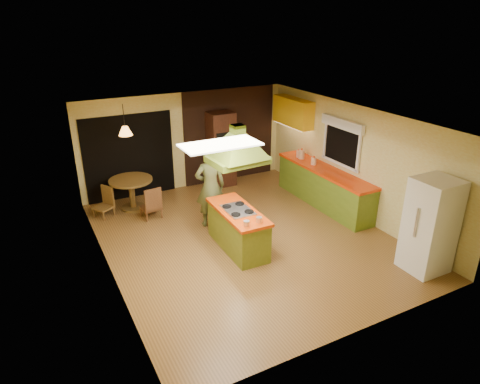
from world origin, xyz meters
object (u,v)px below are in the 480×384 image
wall_oven (221,149)px  refrigerator (430,226)px  dining_table (131,188)px  kitchen_island (238,229)px  canister_large (302,154)px  man (210,187)px

wall_oven → refrigerator: bearing=-74.7°
refrigerator → wall_oven: size_ratio=0.88×
refrigerator → dining_table: refrigerator is taller
refrigerator → dining_table: (-4.02, 5.02, -0.35)m
kitchen_island → refrigerator: (2.66, -2.22, 0.45)m
wall_oven → canister_large: size_ratio=8.90×
wall_oven → dining_table: size_ratio=1.97×
kitchen_island → dining_table: kitchen_island is taller
man → refrigerator: 4.35m
man → refrigerator: size_ratio=1.03×
wall_oven → canister_large: 2.13m
refrigerator → canister_large: 4.01m
kitchen_island → wall_oven: 3.49m
refrigerator → wall_oven: wall_oven is taller
wall_oven → man: bearing=-120.7°
man → canister_large: size_ratio=8.09×
refrigerator → wall_oven: (-1.48, 5.46, 0.11)m
wall_oven → dining_table: wall_oven is taller
man → refrigerator: bearing=139.7°
kitchen_island → wall_oven: (1.18, 3.23, 0.57)m
man → wall_oven: (1.23, 2.06, 0.09)m
wall_oven → kitchen_island: bearing=-109.9°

